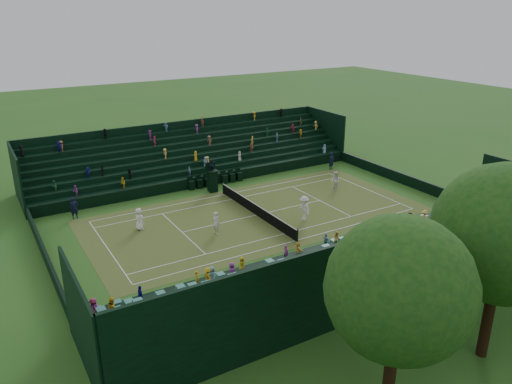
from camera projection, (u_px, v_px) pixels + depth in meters
ground at (256, 215)px, 40.12m from camera, size 160.00×160.00×0.00m
court_surface at (256, 215)px, 40.12m from camera, size 12.97×26.77×0.01m
perimeter_wall_north at (399, 177)px, 47.53m from camera, size 17.17×0.20×1.00m
perimeter_wall_south at (46, 257)px, 32.36m from camera, size 17.17×0.20×1.00m
perimeter_wall_east at (321, 251)px, 33.09m from camera, size 0.20×31.77×1.00m
perimeter_wall_west at (210, 180)px, 46.79m from camera, size 0.20×31.77×1.00m
north_grandstand at (365, 263)px, 29.36m from camera, size 6.60×32.00×4.90m
south_grandstand at (192, 158)px, 49.80m from camera, size 6.60×32.00×4.90m
tennis_net at (256, 209)px, 39.94m from camera, size 11.67×0.10×1.06m
umpire_chair at (212, 178)px, 44.89m from camera, size 0.95×0.95×3.00m
courtside_chairs at (216, 180)px, 46.88m from camera, size 0.56×5.53×1.21m
player_near_west at (139, 219)px, 37.21m from camera, size 0.97×0.78×1.73m
player_near_east at (216, 223)px, 36.49m from camera, size 0.74×0.59×1.77m
player_far_west at (335, 181)px, 45.58m from camera, size 0.93×0.79×1.70m
player_far_east at (304, 208)px, 38.90m from camera, size 1.30×0.76×1.99m
line_judge_north at (331, 161)px, 51.21m from camera, size 0.62×0.77×1.84m
line_judge_south at (74, 208)px, 39.28m from camera, size 0.48×0.67×1.74m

